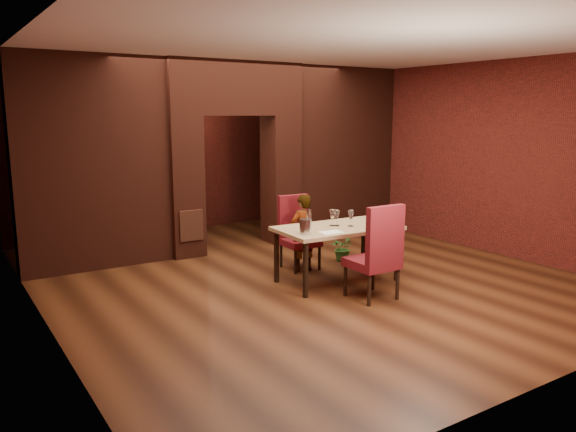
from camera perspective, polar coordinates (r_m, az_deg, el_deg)
name	(u,v)px	position (r m, az deg, el deg)	size (l,w,h in m)	color
floor	(299,274)	(8.32, 1.11, -5.94)	(8.00, 8.00, 0.00)	#4B2612
ceiling	(300,50)	(8.03, 1.20, 16.54)	(7.00, 8.00, 0.04)	silver
wall_back	(188,150)	(11.54, -10.14, 6.57)	(7.00, 0.04, 3.20)	maroon
wall_front	(567,204)	(5.24, 26.52, 1.14)	(7.00, 0.04, 3.20)	maroon
wall_left	(34,182)	(6.72, -24.42, 3.13)	(0.04, 8.00, 3.20)	maroon
wall_right	(464,156)	(10.39, 17.43, 5.85)	(0.04, 8.00, 3.20)	maroon
pillar_left	(183,187)	(9.38, -10.61, 2.94)	(0.55, 0.55, 2.30)	maroon
pillar_right	(281,179)	(10.25, -0.74, 3.74)	(0.55, 0.55, 2.30)	maroon
lintel	(233,88)	(9.71, -5.63, 12.78)	(2.45, 0.55, 0.90)	maroon
wing_wall_left	(93,164)	(8.90, -19.17, 5.05)	(2.27, 0.35, 3.20)	maroon
wing_wall_right	(342,152)	(11.02, 5.52, 6.51)	(2.27, 0.35, 3.20)	maroon
vent_panel	(191,226)	(9.21, -9.78, -0.96)	(0.40, 0.03, 0.50)	#9C492D
rear_door	(171,179)	(11.38, -11.79, 3.68)	(0.90, 0.08, 2.10)	black
rear_door_frame	(172,179)	(11.35, -11.71, 3.67)	(1.02, 0.04, 2.22)	black
dining_table	(337,254)	(7.92, 5.02, -3.86)	(1.68, 0.95, 0.79)	tan
chair_far	(300,233)	(8.49, 1.24, -1.73)	(0.51, 0.51, 1.11)	maroon
chair_near	(372,251)	(7.22, 8.53, -3.55)	(0.56, 0.56, 1.23)	maroon
person_seated	(303,233)	(8.37, 1.49, -1.73)	(0.42, 0.28, 1.16)	white
wine_glass_a	(332,218)	(7.85, 4.53, -0.18)	(0.09, 0.09, 0.23)	white
wine_glass_b	(337,218)	(7.86, 4.97, -0.21)	(0.09, 0.09, 0.22)	white
wine_glass_c	(351,218)	(7.84, 6.41, -0.23)	(0.09, 0.09, 0.23)	white
tasting_sheet	(331,232)	(7.44, 4.44, -1.66)	(0.29, 0.21, 0.00)	white
wine_bucket	(305,227)	(7.30, 1.79, -1.09)	(0.16, 0.16, 0.20)	#B1B1B7
water_bottle	(309,220)	(7.55, 2.15, -0.38)	(0.07, 0.07, 0.28)	white
potted_plant	(342,248)	(9.07, 5.51, -3.21)	(0.38, 0.33, 0.42)	#2B5C20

